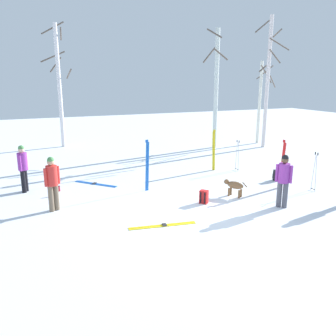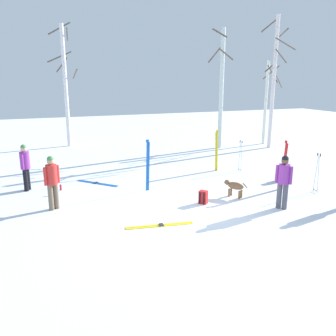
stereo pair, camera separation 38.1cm
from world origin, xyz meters
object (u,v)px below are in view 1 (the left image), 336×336
ski_pair_lying_1 (95,184)px  ski_poles_0 (237,154)px  backpack_1 (204,197)px  birch_tree_3 (260,101)px  person_2 (284,178)px  person_3 (23,166)px  birch_tree_0 (59,84)px  ski_pair_planted_0 (282,165)px  birch_tree_2 (268,80)px  backpack_0 (277,175)px  ski_poles_1 (315,170)px  birch_tree_1 (216,88)px  person_0 (52,180)px  ski_pair_planted_2 (214,150)px  water_bottle_0 (59,189)px  water_bottle_1 (55,193)px  ski_pair_planted_1 (147,166)px  dog (234,186)px  ski_pair_lying_0 (163,225)px

ski_pair_lying_1 → ski_poles_0: bearing=-3.6°
backpack_1 → birch_tree_3: bearing=44.7°
person_2 → ski_pair_lying_1: (-4.96, 4.84, -0.97)m
person_3 → birch_tree_0: 9.22m
ski_pair_planted_0 → ski_poles_0: (-0.03, 2.86, -0.18)m
backpack_1 → birch_tree_2: birch_tree_2 is taller
backpack_1 → backpack_0: bearing=16.6°
ski_poles_1 → backpack_0: (-0.33, 1.60, -0.55)m
birch_tree_1 → backpack_1: bearing=-122.2°
ski_pair_planted_0 → ski_poles_1: (0.90, -0.70, -0.15)m
person_0 → person_3: bearing=108.4°
ski_pair_planted_2 → water_bottle_0: 6.79m
ski_poles_1 → birch_tree_1: size_ratio=0.21×
ski_pair_planted_0 → ski_poles_0: size_ratio=1.35×
water_bottle_0 → birch_tree_1: 11.25m
ski_pair_planted_2 → birch_tree_2: 7.25m
ski_pair_lying_1 → birch_tree_0: size_ratio=0.21×
person_2 → person_3: (-7.50, 4.90, 0.00)m
backpack_0 → water_bottle_1: 8.57m
birch_tree_2 → ski_pair_planted_0: bearing=-123.5°
person_2 → water_bottle_0: size_ratio=8.19×
backpack_0 → water_bottle_0: size_ratio=2.10×
ski_pair_lying_1 → ski_poles_0: ski_poles_0 is taller
water_bottle_0 → birch_tree_1: birch_tree_1 is taller
ski_pair_planted_0 → backpack_1: size_ratio=4.18×
person_3 → water_bottle_1: person_3 is taller
ski_pair_lying_1 → backpack_1: bearing=-51.1°
birch_tree_1 → water_bottle_0: bearing=-151.8°
person_0 → ski_pair_planted_1: size_ratio=0.91×
dog → birch_tree_0: size_ratio=0.11×
ski_pair_planted_0 → ski_pair_planted_2: 3.48m
person_3 → birch_tree_3: (13.88, 4.81, 1.67)m
backpack_0 → ski_pair_lying_0: bearing=-158.2°
person_2 → ski_pair_lying_0: 4.17m
person_2 → ski_pair_planted_0: 2.07m
ski_poles_0 → water_bottle_0: ski_poles_0 is taller
person_0 → dog: bearing=-9.9°
person_2 → ski_poles_0: (1.29, 4.45, -0.25)m
ski_poles_0 → backpack_0: bearing=-73.2°
backpack_1 → water_bottle_0: size_ratio=2.10×
ski_poles_1 → birch_tree_2: size_ratio=0.19×
person_0 → backpack_0: bearing=-0.3°
ski_pair_planted_1 → water_bottle_1: 3.38m
ski_pair_planted_1 → backpack_0: bearing=-8.9°
person_3 → ski_pair_planted_2: (7.86, 0.04, -0.07)m
person_3 → birch_tree_1: size_ratio=0.26×
ski_poles_0 → water_bottle_0: (-7.65, 0.02, -0.63)m
dog → water_bottle_1: 6.27m
ski_pair_lying_1 → birch_tree_2: bearing=18.8°
backpack_0 → birch_tree_0: 13.40m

